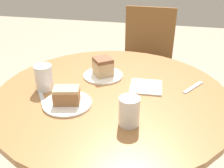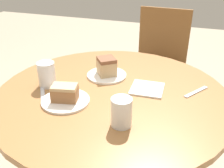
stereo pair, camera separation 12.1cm
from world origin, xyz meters
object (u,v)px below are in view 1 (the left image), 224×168
object	(u,v)px
glass_water	(129,113)
glass_lemonade	(44,79)
plate_far	(103,75)
cake_slice_near	(67,95)
plate_near	(67,103)
cake_slice_far	(103,67)
chair	(146,66)

from	to	relation	value
glass_water	glass_lemonade	bearing A→B (deg)	156.19
glass_water	plate_far	bearing A→B (deg)	117.08
plate_far	cake_slice_near	distance (m)	0.31
plate_near	plate_far	world-z (taller)	same
cake_slice_far	glass_water	size ratio (longest dim) A/B	1.09
plate_far	glass_water	bearing A→B (deg)	-62.92
plate_near	cake_slice_near	world-z (taller)	cake_slice_near
glass_water	cake_slice_near	bearing A→B (deg)	163.62
chair	plate_near	size ratio (longest dim) A/B	4.36
cake_slice_far	chair	bearing A→B (deg)	77.46
cake_slice_near	glass_water	distance (m)	0.29
chair	plate_near	world-z (taller)	chair
chair	plate_near	bearing A→B (deg)	-100.96
glass_lemonade	glass_water	world-z (taller)	glass_lemonade
plate_near	cake_slice_near	bearing A→B (deg)	-135.00
chair	cake_slice_near	xyz separation A→B (m)	(-0.25, -1.04, 0.29)
plate_near	glass_water	xyz separation A→B (m)	(0.28, -0.08, 0.04)
plate_near	glass_lemonade	world-z (taller)	glass_lemonade
glass_lemonade	glass_water	bearing A→B (deg)	-23.81
cake_slice_near	cake_slice_far	xyz separation A→B (m)	(0.08, 0.30, 0.01)
chair	glass_lemonade	xyz separation A→B (m)	(-0.40, -0.93, 0.30)
chair	plate_far	distance (m)	0.79
plate_far	glass_lemonade	distance (m)	0.31
plate_far	cake_slice_far	world-z (taller)	cake_slice_far
chair	glass_water	bearing A→B (deg)	-85.89
chair	cake_slice_near	size ratio (longest dim) A/B	7.53
chair	cake_slice_far	bearing A→B (deg)	-100.06
chair	glass_lemonade	bearing A→B (deg)	-110.86
cake_slice_near	glass_water	xyz separation A→B (m)	(0.28, -0.08, 0.00)
plate_near	glass_lemonade	distance (m)	0.19
chair	glass_lemonade	world-z (taller)	chair
chair	glass_water	xyz separation A→B (m)	(0.03, -1.12, 0.29)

